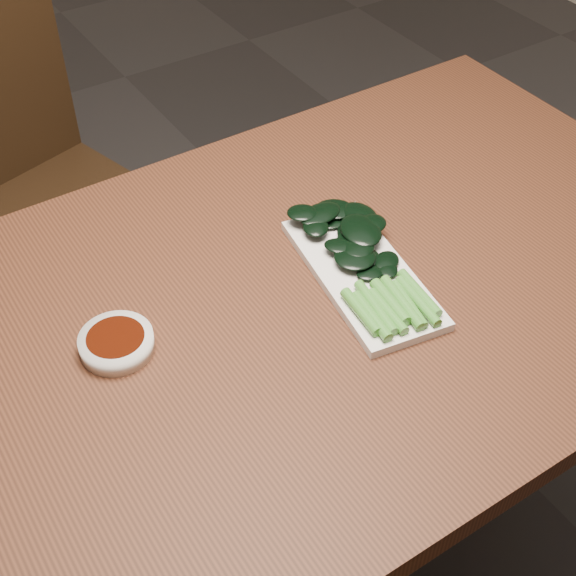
# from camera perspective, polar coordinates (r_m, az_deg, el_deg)

# --- Properties ---
(ground) EXTENTS (6.00, 6.00, 0.00)m
(ground) POSITION_cam_1_polar(r_m,az_deg,el_deg) (1.74, -0.16, -18.74)
(ground) COLOR #2A2727
(ground) RESTS_ON ground
(table) EXTENTS (1.40, 0.80, 0.75)m
(table) POSITION_cam_1_polar(r_m,az_deg,el_deg) (1.18, -0.23, -3.31)
(table) COLOR #482414
(table) RESTS_ON ground
(chair_far) EXTENTS (0.58, 0.58, 0.89)m
(chair_far) POSITION_cam_1_polar(r_m,az_deg,el_deg) (1.84, -18.03, 6.41)
(chair_far) COLOR black
(chair_far) RESTS_ON ground
(sauce_bowl) EXTENTS (0.10, 0.10, 0.02)m
(sauce_bowl) POSITION_cam_1_polar(r_m,az_deg,el_deg) (1.08, -12.10, -3.83)
(sauce_bowl) COLOR white
(sauce_bowl) RESTS_ON table
(serving_plate) EXTENTS (0.17, 0.31, 0.01)m
(serving_plate) POSITION_cam_1_polar(r_m,az_deg,el_deg) (1.16, 5.30, 1.06)
(serving_plate) COLOR white
(serving_plate) RESTS_ON table
(gai_lan) EXTENTS (0.16, 0.31, 0.03)m
(gai_lan) POSITION_cam_1_polar(r_m,az_deg,el_deg) (1.17, 5.10, 2.60)
(gai_lan) COLOR #4B9633
(gai_lan) RESTS_ON serving_plate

